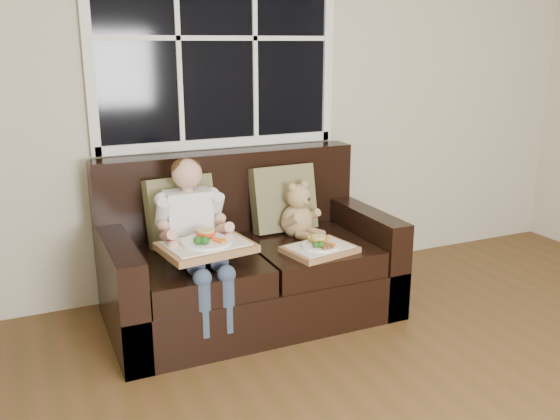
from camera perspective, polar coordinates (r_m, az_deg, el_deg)
name	(u,v)px	position (r m, az deg, el deg)	size (l,w,h in m)	color
window_back	(217,38)	(3.85, -6.11, 16.13)	(1.62, 0.04, 1.37)	black
loveseat	(247,265)	(3.66, -3.21, -5.26)	(1.70, 0.92, 0.96)	black
pillow_left	(181,211)	(3.59, -9.53, -0.08)	(0.43, 0.23, 0.42)	olive
pillow_right	(283,198)	(3.80, 0.32, 1.13)	(0.42, 0.20, 0.43)	olive
child	(193,225)	(3.34, -8.33, -1.47)	(0.38, 0.59, 0.85)	silver
teddy_bear	(298,214)	(3.70, 1.74, -0.35)	(0.25, 0.30, 0.36)	tan
tray_left	(206,245)	(3.21, -7.11, -3.37)	(0.52, 0.42, 0.11)	olive
tray_right	(320,248)	(3.45, 3.83, -3.64)	(0.44, 0.37, 0.09)	olive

